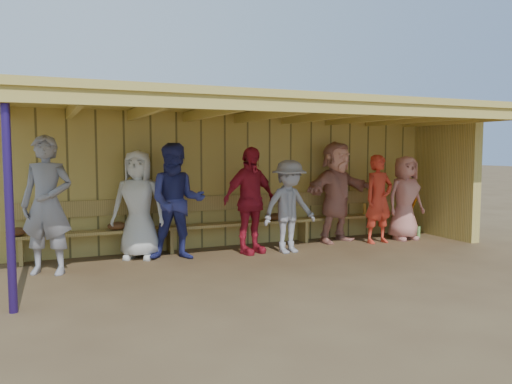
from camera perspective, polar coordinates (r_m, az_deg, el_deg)
ground at (r=8.14m, az=0.99°, el=-7.58°), size 90.00×90.00×0.00m
player_a at (r=7.56m, az=-22.78°, el=-1.37°), size 0.84×0.72×1.96m
player_b at (r=8.22m, az=-13.29°, el=-1.42°), size 1.01×0.86×1.74m
player_c at (r=8.03m, az=-9.05°, el=-1.08°), size 1.06×0.92×1.86m
player_d at (r=8.40m, az=-0.70°, el=-0.96°), size 1.14×0.72×1.80m
player_e at (r=8.48m, az=3.81°, el=-1.68°), size 1.09×0.72×1.58m
player_f at (r=9.59m, az=9.17°, el=0.02°), size 1.86×1.01×1.91m
player_g at (r=9.64m, az=13.85°, el=-0.79°), size 0.62×0.42×1.66m
player_h at (r=10.13m, az=16.67°, el=-0.66°), size 0.81×0.54×1.63m
dugout_structure at (r=8.74m, az=1.47°, el=4.47°), size 8.80×3.20×2.50m
bench at (r=9.06m, az=-1.92°, el=-2.92°), size 7.60×0.34×0.93m
dugout_equipment at (r=8.70m, az=-6.24°, el=-3.52°), size 7.52×0.62×0.80m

